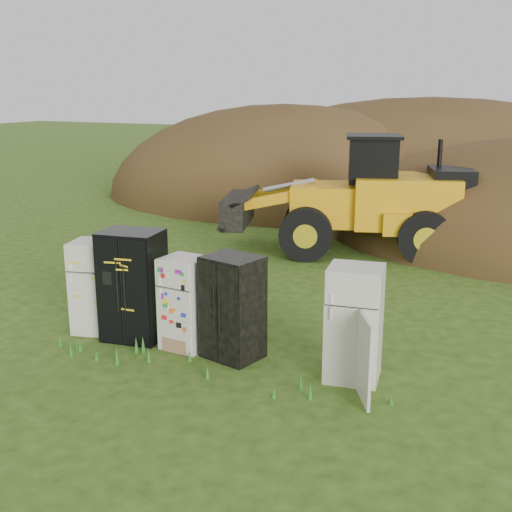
{
  "coord_description": "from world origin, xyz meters",
  "views": [
    {
      "loc": [
        4.97,
        -8.97,
        4.41
      ],
      "look_at": [
        -0.16,
        2.0,
        1.22
      ],
      "focal_mm": 45.0,
      "sensor_mm": 36.0,
      "label": 1
    }
  ],
  "objects_px": {
    "wheel_loader": "(341,194)",
    "fridge_open_door": "(354,323)",
    "fridge_leftmost": "(95,287)",
    "fridge_sticker": "(185,303)",
    "fridge_dark_mid": "(233,307)",
    "fridge_black_side": "(133,285)"
  },
  "relations": [
    {
      "from": "fridge_sticker",
      "to": "fridge_open_door",
      "type": "xyz_separation_m",
      "value": [
        3.0,
        0.04,
        0.09
      ]
    },
    {
      "from": "fridge_leftmost",
      "to": "fridge_dark_mid",
      "type": "relative_size",
      "value": 0.98
    },
    {
      "from": "wheel_loader",
      "to": "fridge_leftmost",
      "type": "bearing_deg",
      "value": -124.02
    },
    {
      "from": "wheel_loader",
      "to": "fridge_open_door",
      "type": "bearing_deg",
      "value": -88.45
    },
    {
      "from": "fridge_leftmost",
      "to": "fridge_sticker",
      "type": "height_order",
      "value": "fridge_leftmost"
    },
    {
      "from": "fridge_open_door",
      "to": "wheel_loader",
      "type": "bearing_deg",
      "value": 100.8
    },
    {
      "from": "fridge_leftmost",
      "to": "wheel_loader",
      "type": "bearing_deg",
      "value": 58.82
    },
    {
      "from": "fridge_leftmost",
      "to": "fridge_dark_mid",
      "type": "xyz_separation_m",
      "value": [
        2.85,
        0.0,
        0.02
      ]
    },
    {
      "from": "fridge_open_door",
      "to": "fridge_sticker",
      "type": "bearing_deg",
      "value": 172.22
    },
    {
      "from": "fridge_dark_mid",
      "to": "fridge_open_door",
      "type": "bearing_deg",
      "value": 15.16
    },
    {
      "from": "fridge_leftmost",
      "to": "fridge_open_door",
      "type": "distance_m",
      "value": 4.91
    },
    {
      "from": "fridge_leftmost",
      "to": "fridge_open_door",
      "type": "xyz_separation_m",
      "value": [
        4.91,
        0.06,
        0.04
      ]
    },
    {
      "from": "fridge_dark_mid",
      "to": "wheel_loader",
      "type": "relative_size",
      "value": 0.26
    },
    {
      "from": "fridge_sticker",
      "to": "fridge_dark_mid",
      "type": "distance_m",
      "value": 0.94
    },
    {
      "from": "fridge_black_side",
      "to": "fridge_open_door",
      "type": "height_order",
      "value": "fridge_black_side"
    },
    {
      "from": "wheel_loader",
      "to": "fridge_dark_mid",
      "type": "bearing_deg",
      "value": -103.23
    },
    {
      "from": "fridge_leftmost",
      "to": "fridge_sticker",
      "type": "distance_m",
      "value": 1.91
    },
    {
      "from": "fridge_dark_mid",
      "to": "fridge_open_door",
      "type": "distance_m",
      "value": 2.06
    },
    {
      "from": "fridge_black_side",
      "to": "fridge_dark_mid",
      "type": "relative_size",
      "value": 1.13
    },
    {
      "from": "fridge_sticker",
      "to": "wheel_loader",
      "type": "height_order",
      "value": "wheel_loader"
    },
    {
      "from": "fridge_sticker",
      "to": "wheel_loader",
      "type": "relative_size",
      "value": 0.24
    },
    {
      "from": "fridge_dark_mid",
      "to": "wheel_loader",
      "type": "xyz_separation_m",
      "value": [
        -0.6,
        7.68,
        0.73
      ]
    }
  ]
}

